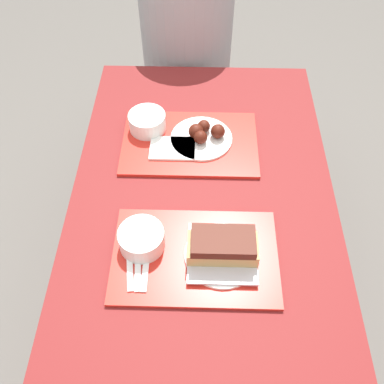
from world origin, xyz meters
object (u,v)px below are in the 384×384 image
Objects in this scene: bowl_coleslaw_near at (141,238)px; bowl_coleslaw_far at (147,121)px; tray_far at (190,143)px; wings_plate_far at (203,135)px; brisket_sandwich_plate at (222,249)px; person_seated_across at (187,32)px; tray_near at (195,256)px.

bowl_coleslaw_far is (-0.03, 0.46, 0.00)m from bowl_coleslaw_near.
bowl_coleslaw_far reaches higher than tray_far.
bowl_coleslaw_far reaches higher than wings_plate_far.
tray_far is at bearing 102.97° from brisket_sandwich_plate.
bowl_coleslaw_far is at bearing -100.81° from person_seated_across.
brisket_sandwich_plate reaches higher than tray_far.
wings_plate_far is at bearing -83.20° from person_seated_across.
brisket_sandwich_plate is (0.07, 0.00, 0.04)m from tray_near.
tray_near is at bearing -11.18° from bowl_coleslaw_near.
brisket_sandwich_plate is (0.10, -0.43, 0.04)m from tray_far.
tray_near is 3.60× the size of bowl_coleslaw_near.
bowl_coleslaw_near reaches higher than tray_far.
person_seated_across is at bearing 92.85° from tray_far.
bowl_coleslaw_near is (-0.14, 0.03, 0.04)m from tray_near.
wings_plate_far is at bearing -13.76° from bowl_coleslaw_far.
tray_far is 0.61× the size of person_seated_across.
tray_near is 2.21× the size of brisket_sandwich_plate.
person_seated_across is at bearing 85.33° from bowl_coleslaw_near.
person_seated_across is at bearing 96.93° from brisket_sandwich_plate.
tray_near is 0.61× the size of person_seated_across.
wings_plate_far is at bearing 87.87° from tray_near.
bowl_coleslaw_near is 0.61× the size of brisket_sandwich_plate.
wings_plate_far is (-0.06, 0.44, -0.02)m from brisket_sandwich_plate.
bowl_coleslaw_near is at bearing -86.71° from bowl_coleslaw_far.
brisket_sandwich_plate is at bearing -77.03° from tray_far.
bowl_coleslaw_near reaches higher than wings_plate_far.
wings_plate_far reaches higher than tray_near.
bowl_coleslaw_near is at bearing 168.82° from tray_near.
tray_near is at bearing -86.42° from tray_far.
brisket_sandwich_plate is at bearing -82.89° from wings_plate_far.
bowl_coleslaw_near and bowl_coleslaw_far have the same top height.
bowl_coleslaw_near is (-0.12, -0.40, 0.04)m from tray_far.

